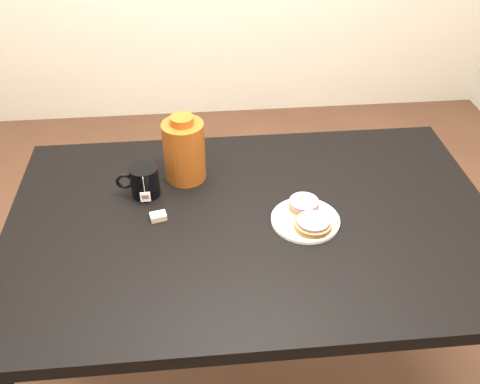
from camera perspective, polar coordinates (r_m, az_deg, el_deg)
The scene contains 8 objects.
ground_plane at distance 2.09m, azimuth 1.05°, elevation -18.70°, with size 4.00×4.00×0.00m, color brown.
table at distance 1.58m, azimuth 1.32°, elevation -5.11°, with size 1.40×0.90×0.75m.
plate at distance 1.52m, azimuth 6.99°, elevation -2.93°, with size 0.19×0.19×0.01m.
bagel_back at distance 1.55m, azimuth 6.82°, elevation -1.31°, with size 0.09×0.09×0.03m.
bagel_front at distance 1.49m, azimuth 7.79°, elevation -3.40°, with size 0.11×0.11×0.03m.
mug at distance 1.61m, azimuth -10.20°, elevation 1.16°, with size 0.13×0.09×0.10m.
teabag_pouch at distance 1.54m, azimuth -8.71°, elevation -2.59°, with size 0.04×0.03×0.02m, color #C6B793.
bagel_package at distance 1.64m, azimuth -5.97°, elevation 4.46°, with size 0.13×0.13×0.21m.
Camera 1 is at (-0.15, -1.16, 1.74)m, focal length 40.00 mm.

